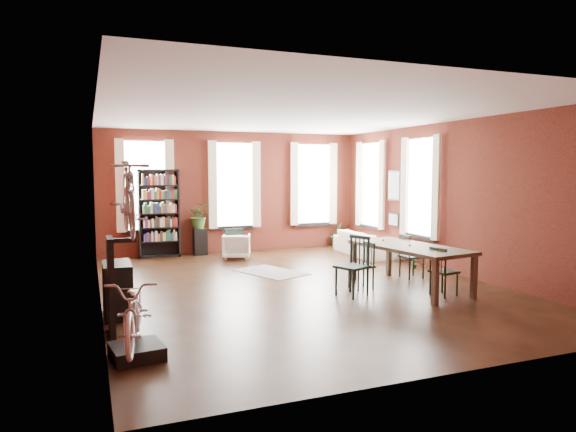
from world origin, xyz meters
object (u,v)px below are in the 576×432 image
dining_table (409,267)px  dining_chair_a (352,266)px  dining_chair_b (361,266)px  cream_sofa (366,240)px  console_table (117,290)px  bike_trainer (137,352)px  dining_chair_c (444,271)px  dining_chair_d (412,256)px  white_armchair (236,245)px  plant_stand (200,241)px  bookshelf (159,213)px  bicycle_floor (134,279)px

dining_table → dining_chair_a: 1.25m
dining_chair_b → cream_sofa: dining_chair_b is taller
console_table → bike_trainer: bearing=-86.9°
dining_chair_b → dining_chair_c: dining_chair_b is taller
bike_trainer → dining_chair_d: bearing=25.4°
white_armchair → plant_stand: plant_stand is taller
dining_chair_a → bike_trainer: bearing=-86.8°
dining_chair_a → white_armchair: bearing=168.8°
dining_chair_b → dining_chair_c: (1.08, -0.97, -0.00)m
bookshelf → console_table: size_ratio=2.75×
console_table → dining_chair_d: bearing=7.5°
dining_chair_a → white_armchair: 4.49m
dining_chair_a → dining_chair_d: dining_chair_a is taller
bookshelf → console_table: bookshelf is taller
dining_chair_c → bike_trainer: size_ratio=1.51×
dining_chair_d → white_armchair: 4.42m
dining_chair_b → dining_chair_c: bearing=44.7°
bike_trainer → console_table: bearing=93.1°
dining_chair_c → cream_sofa: dining_chair_c is taller
dining_table → cream_sofa: cream_sofa is taller
dining_chair_b → white_armchair: (-1.25, 4.00, -0.09)m
dining_chair_b → plant_stand: 5.32m
white_armchair → dining_chair_b: bearing=126.4°
dining_chair_b → bike_trainer: size_ratio=1.52×
dining_table → plant_stand: bearing=109.7°
dining_table → console_table: 5.09m
dining_chair_d → dining_chair_b: bearing=107.9°
console_table → bicycle_floor: bearing=-87.1°
bookshelf → bicycle_floor: (-1.18, -7.11, -0.17)m
dining_table → dining_chair_d: size_ratio=2.67×
dining_chair_b → bookshelf: 5.82m
console_table → plant_stand: size_ratio=1.18×
dining_chair_a → plant_stand: dining_chair_a is taller
dining_chair_c → bicycle_floor: size_ratio=0.55×
dining_chair_a → cream_sofa: 4.36m
dining_chair_d → plant_stand: (-3.40, 4.45, -0.10)m
dining_table → cream_sofa: bearing=64.1°
dining_table → bookshelf: (-3.81, 5.26, 0.70)m
dining_table → plant_stand: 5.95m
white_armchair → bike_trainer: bearing=83.8°
dining_table → dining_chair_c: dining_chair_c is taller
dining_table → bookshelf: 6.54m
dining_chair_b → dining_chair_d: (1.44, 0.50, 0.01)m
bicycle_floor → white_armchair: bearing=74.1°
plant_stand → dining_chair_d: bearing=-52.6°
dining_chair_b → bookshelf: bookshelf is taller
dining_chair_d → plant_stand: 5.60m
dining_chair_a → bicycle_floor: 4.16m
dining_chair_c → dining_chair_a: bearing=56.5°
dining_chair_b → bicycle_floor: 4.72m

